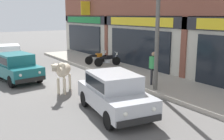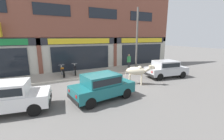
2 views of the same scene
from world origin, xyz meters
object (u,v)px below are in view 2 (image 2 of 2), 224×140
Objects in this scene: cow at (137,71)px; car_0 at (7,96)px; motorcycle_1 at (75,70)px; pedestrian at (129,60)px; car_1 at (166,68)px; motorcycle_0 at (63,72)px; car_2 at (102,85)px; utility_pole at (137,40)px.

car_0 is (-7.86, -0.70, -0.19)m from cow.
cow is 5.74m from motorcycle_1.
pedestrian is (5.27, -0.77, 0.60)m from motorcycle_1.
motorcycle_0 is (-8.01, 3.89, -0.25)m from car_1.
cow reaches higher than motorcycle_0.
cow is at bearing -43.73° from motorcycle_0.
pedestrian is at bearing -8.27° from motorcycle_1.
car_0 is 10.65m from pedestrian.
pedestrian reaches higher than car_2.
utility_pole is at bearing -32.97° from pedestrian.
cow is 6.35m from motorcycle_0.
pedestrian is at bearing 116.42° from car_1.
car_1 is 8.02m from motorcycle_1.
utility_pole is (-1.04, 2.91, 2.35)m from car_1.
motorcycle_1 is at bearing 149.56° from car_1.
utility_pole is (2.39, 3.39, 2.16)m from cow.
utility_pole is (5.77, 4.66, 2.35)m from car_2.
pedestrian reaches higher than cow.
car_0 is 0.63× the size of utility_pole.
cow is at bearing 20.65° from car_2.
motorcycle_0 is at bearing 154.06° from car_1.
utility_pole reaches higher than motorcycle_0.
pedestrian reaches higher than motorcycle_0.
motorcycle_1 is at bearing 171.73° from pedestrian.
cow is at bearing -171.97° from car_1.
cow is 7.90m from car_0.
motorcycle_0 is 0.30× the size of utility_pole.
cow is 1.00× the size of motorcycle_1.
motorcycle_1 is at bearing 91.03° from car_2.
utility_pole is at bearing -11.14° from motorcycle_1.
car_1 is 2.08× the size of motorcycle_0.
motorcycle_0 is at bearing 136.27° from cow.
pedestrian is (5.17, 5.05, 0.35)m from car_2.
pedestrian reaches higher than car_0.
pedestrian is 2.13m from utility_pole.
motorcycle_0 is at bearing 101.98° from car_2.
car_2 is (-6.81, -1.76, 0.00)m from car_1.
pedestrian is (1.79, 3.78, 0.15)m from cow.
car_2 is 5.78m from motorcycle_0.
car_2 is at bearing -159.35° from cow.
pedestrian is at bearing 147.03° from utility_pole.
pedestrian is at bearing 64.63° from cow.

